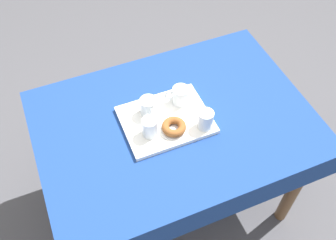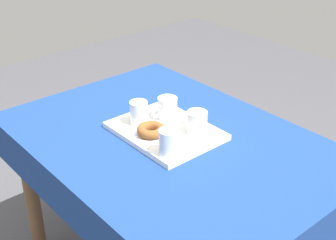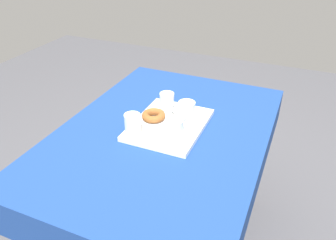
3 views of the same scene
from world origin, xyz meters
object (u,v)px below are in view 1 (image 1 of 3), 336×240
(dining_table, at_px, (175,134))
(water_glass_far, at_px, (205,121))
(sugar_donut_left, at_px, (174,127))
(serving_tray, at_px, (166,120))
(tea_mug_right, at_px, (180,96))
(water_glass_near, at_px, (150,128))
(tea_mug_left, at_px, (149,107))
(donut_plate_left, at_px, (174,130))

(dining_table, height_order, water_glass_far, water_glass_far)
(dining_table, distance_m, sugar_donut_left, 0.17)
(serving_tray, xyz_separation_m, tea_mug_right, (-0.10, -0.07, 0.05))
(water_glass_near, relative_size, water_glass_far, 1.00)
(tea_mug_left, distance_m, water_glass_near, 0.12)
(tea_mug_right, height_order, water_glass_far, water_glass_far)
(water_glass_far, distance_m, sugar_donut_left, 0.14)
(tea_mug_right, bearing_deg, water_glass_far, 104.32)
(dining_table, height_order, serving_tray, serving_tray)
(tea_mug_left, height_order, sugar_donut_left, tea_mug_left)
(water_glass_far, bearing_deg, tea_mug_left, -39.25)
(tea_mug_right, xyz_separation_m, sugar_donut_left, (0.09, 0.14, -0.02))
(serving_tray, xyz_separation_m, sugar_donut_left, (-0.01, 0.07, 0.03))
(dining_table, bearing_deg, water_glass_near, 16.83)
(tea_mug_left, distance_m, tea_mug_right, 0.16)
(dining_table, distance_m, serving_tray, 0.13)
(water_glass_far, xyz_separation_m, donut_plate_left, (0.13, -0.03, -0.04))
(dining_table, relative_size, tea_mug_right, 11.07)
(donut_plate_left, relative_size, sugar_donut_left, 1.06)
(water_glass_far, relative_size, donut_plate_left, 0.81)
(dining_table, xyz_separation_m, tea_mug_right, (-0.06, -0.08, 0.17))
(tea_mug_left, height_order, water_glass_far, water_glass_far)
(tea_mug_right, relative_size, donut_plate_left, 1.00)
(dining_table, relative_size, tea_mug_left, 10.78)
(water_glass_near, bearing_deg, tea_mug_right, -148.38)
(dining_table, height_order, sugar_donut_left, sugar_donut_left)
(donut_plate_left, bearing_deg, dining_table, -117.30)
(serving_tray, bearing_deg, sugar_donut_left, 95.98)
(sugar_donut_left, bearing_deg, dining_table, -117.30)
(tea_mug_left, bearing_deg, donut_plate_left, 116.92)
(dining_table, height_order, tea_mug_right, tea_mug_right)
(water_glass_near, xyz_separation_m, donut_plate_left, (-0.10, 0.02, -0.04))
(tea_mug_left, xyz_separation_m, tea_mug_right, (-0.16, -0.01, 0.00))
(water_glass_near, xyz_separation_m, sugar_donut_left, (-0.10, 0.02, -0.02))
(tea_mug_left, relative_size, donut_plate_left, 1.02)
(tea_mug_left, height_order, water_glass_near, water_glass_near)
(dining_table, relative_size, water_glass_far, 13.54)
(water_glass_far, height_order, sugar_donut_left, water_glass_far)
(serving_tray, xyz_separation_m, water_glass_far, (-0.14, 0.11, 0.05))
(tea_mug_left, bearing_deg, water_glass_near, 71.90)
(serving_tray, distance_m, donut_plate_left, 0.08)
(serving_tray, relative_size, water_glass_far, 4.22)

